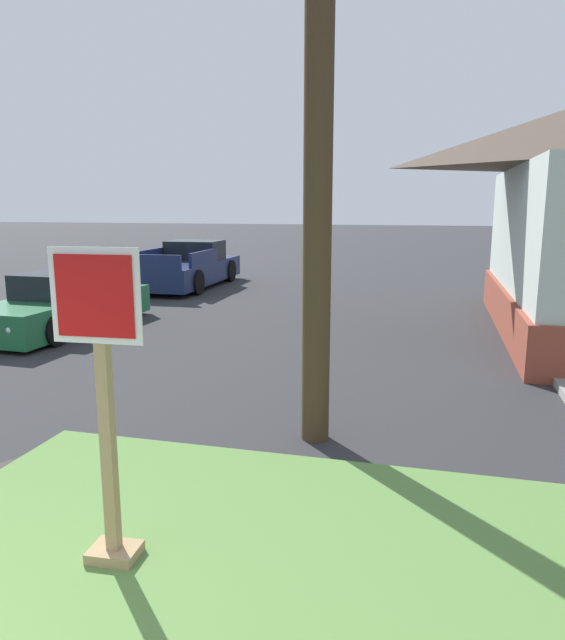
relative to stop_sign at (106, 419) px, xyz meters
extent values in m
cube|color=#A3845B|center=(0.00, 0.01, 0.03)|extent=(0.10, 0.10, 2.26)
cube|color=#A3845B|center=(0.00, 0.01, -1.06)|extent=(0.38, 0.30, 0.08)
cube|color=white|center=(0.00, -0.04, 0.89)|extent=(0.66, 0.05, 0.66)
cube|color=red|center=(0.00, -0.05, 0.89)|extent=(0.56, 0.04, 0.56)
cylinder|color=black|center=(-1.75, 1.20, -1.17)|extent=(0.70, 0.70, 0.02)
cube|color=#1E6038|center=(-5.54, 7.43, -0.77)|extent=(1.86, 4.55, 0.64)
cube|color=black|center=(-5.53, 7.65, -0.21)|extent=(1.54, 2.11, 0.56)
cylinder|color=black|center=(-4.77, 6.01, -0.87)|extent=(0.24, 0.63, 0.62)
cylinder|color=black|center=(-4.68, 8.79, -0.87)|extent=(0.24, 0.63, 0.62)
cylinder|color=black|center=(-6.30, 8.84, -0.87)|extent=(0.24, 0.63, 0.62)
sphere|color=white|center=(-5.09, 5.21, -0.71)|extent=(0.14, 0.14, 0.14)
sphere|color=red|center=(-4.95, 9.61, -0.71)|extent=(0.12, 0.12, 0.12)
sphere|color=red|center=(-5.98, 9.65, -0.71)|extent=(0.12, 0.12, 0.12)
cube|color=#19234C|center=(-5.66, 14.39, -0.68)|extent=(2.13, 5.44, 0.68)
cube|color=black|center=(-5.68, 15.15, -0.04)|extent=(1.79, 1.45, 0.68)
cube|color=#19234C|center=(-6.58, 13.43, -0.12)|extent=(0.16, 2.27, 0.44)
cube|color=#19234C|center=(-4.69, 13.48, -0.12)|extent=(0.16, 2.27, 0.44)
cube|color=#19234C|center=(-5.59, 11.75, -0.12)|extent=(1.79, 0.15, 0.44)
cylinder|color=black|center=(-6.64, 15.99, -0.80)|extent=(0.28, 0.77, 0.76)
cylinder|color=black|center=(-4.77, 16.04, -0.80)|extent=(0.28, 0.77, 0.76)
cylinder|color=black|center=(-6.55, 12.75, -0.80)|extent=(0.28, 0.77, 0.76)
cylinder|color=black|center=(-4.68, 12.80, -0.80)|extent=(0.28, 0.77, 0.76)
camera|label=1|loc=(2.20, -3.50, 1.49)|focal=32.87mm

